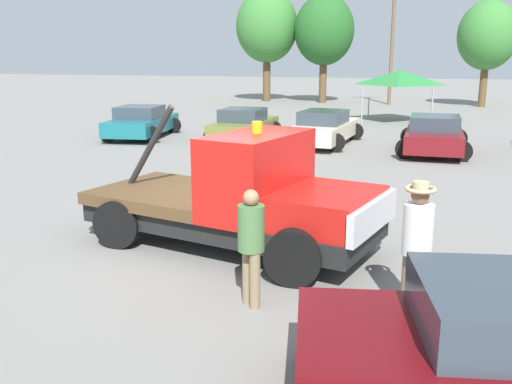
{
  "coord_description": "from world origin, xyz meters",
  "views": [
    {
      "loc": [
        3.28,
        -9.36,
        3.4
      ],
      "look_at": [
        0.5,
        0.0,
        1.05
      ],
      "focal_mm": 40.0,
      "sensor_mm": 36.0,
      "label": 1
    }
  ],
  "objects": [
    {
      "name": "parked_car_teal",
      "position": [
        -8.18,
        12.28,
        0.65
      ],
      "size": [
        2.89,
        4.77,
        1.34
      ],
      "rotation": [
        0.0,
        0.0,
        1.71
      ],
      "color": "#196670",
      "rests_on": "ground"
    },
    {
      "name": "tree_right",
      "position": [
        -4.07,
        32.43,
        5.1
      ],
      "size": [
        4.25,
        4.25,
        7.6
      ],
      "color": "brown",
      "rests_on": "ground"
    },
    {
      "name": "tree_center",
      "position": [
        6.83,
        32.05,
        4.63
      ],
      "size": [
        3.86,
        3.86,
        6.9
      ],
      "color": "brown",
      "rests_on": "ground"
    },
    {
      "name": "parked_car_olive",
      "position": [
        -3.7,
        12.45,
        0.65
      ],
      "size": [
        2.37,
        4.2,
        1.34
      ],
      "rotation": [
        0.0,
        0.0,
        1.57
      ],
      "color": "olive",
      "rests_on": "ground"
    },
    {
      "name": "parked_car_maroon",
      "position": [
        3.61,
        11.75,
        0.65
      ],
      "size": [
        2.5,
        4.72,
        1.34
      ],
      "rotation": [
        0.0,
        0.0,
        1.56
      ],
      "color": "maroon",
      "rests_on": "ground"
    },
    {
      "name": "person_at_hood",
      "position": [
        1.12,
        -2.31,
        0.96
      ],
      "size": [
        0.37,
        0.37,
        1.66
      ],
      "rotation": [
        0.0,
        0.0,
        0.81
      ],
      "color": "#847051",
      "rests_on": "ground"
    },
    {
      "name": "parked_car_cream",
      "position": [
        -0.45,
        12.54,
        0.65
      ],
      "size": [
        2.65,
        5.01,
        1.34
      ],
      "rotation": [
        0.0,
        0.0,
        1.48
      ],
      "color": "beige",
      "rests_on": "ground"
    },
    {
      "name": "traffic_cone",
      "position": [
        -1.3,
        5.49,
        0.25
      ],
      "size": [
        0.4,
        0.4,
        0.55
      ],
      "color": "black",
      "rests_on": "ground"
    },
    {
      "name": "ground_plane",
      "position": [
        0.0,
        0.0,
        0.0
      ],
      "size": [
        160.0,
        160.0,
        0.0
      ],
      "primitive_type": "plane",
      "color": "gray"
    },
    {
      "name": "utility_pole",
      "position": [
        0.72,
        32.13,
        4.3
      ],
      "size": [
        2.2,
        0.24,
        8.08
      ],
      "color": "brown",
      "rests_on": "ground"
    },
    {
      "name": "tow_truck",
      "position": [
        0.32,
        -0.08,
        0.91
      ],
      "size": [
        5.71,
        3.33,
        2.51
      ],
      "rotation": [
        0.0,
        0.0,
        -0.24
      ],
      "color": "black",
      "rests_on": "ground"
    },
    {
      "name": "person_near_truck",
      "position": [
        3.28,
        -1.96,
        1.08
      ],
      "size": [
        0.41,
        0.41,
        1.83
      ],
      "rotation": [
        0.0,
        0.0,
        0.98
      ],
      "color": "#847051",
      "rests_on": "ground"
    },
    {
      "name": "tree_left",
      "position": [
        -8.38,
        32.69,
        5.44
      ],
      "size": [
        4.54,
        4.54,
        8.11
      ],
      "color": "brown",
      "rests_on": "ground"
    },
    {
      "name": "canopy_tent_green",
      "position": [
        1.86,
        21.52,
        2.26
      ],
      "size": [
        3.44,
        3.44,
        2.63
      ],
      "color": "#9E9EA3",
      "rests_on": "ground"
    }
  ]
}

